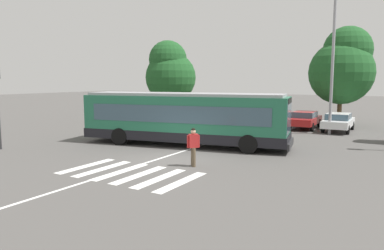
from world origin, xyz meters
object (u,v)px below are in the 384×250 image
Objects in this scene: parked_car_red at (305,119)px; background_tree_left at (170,72)px; parked_car_white at (338,121)px; background_tree_right at (343,66)px; parked_car_black at (242,115)px; pedestrian_crossing_street at (193,145)px; parked_car_silver at (273,117)px; city_transit_bus at (184,118)px; twin_arm_street_lamp at (334,42)px; parked_car_champagne at (216,114)px.

parked_car_red is 0.61× the size of background_tree_left.
parked_car_white is 0.56× the size of background_tree_right.
parked_car_black is 0.56× the size of background_tree_right.
parked_car_black is at bearing 6.38° from background_tree_left.
pedestrian_crossing_street is 15.51m from parked_car_silver.
parked_car_white is (8.00, -0.58, 0.00)m from parked_car_black.
parked_car_white is (2.53, -0.28, 0.00)m from parked_car_red.
twin_arm_street_lamp is at bearing 53.58° from city_transit_bus.
background_tree_right reaches higher than parked_car_black.
parked_car_red is (4.27, 11.09, -0.82)m from city_transit_bus.
parked_car_silver is (5.38, -0.21, 0.00)m from parked_car_champagne.
pedestrian_crossing_street is 0.38× the size of parked_car_white.
parked_car_red is at bearing -2.05° from parked_car_champagne.
parked_car_silver is 0.44× the size of twin_arm_street_lamp.
background_tree_left is (-8.19, 10.61, 2.92)m from city_transit_bus.
background_tree_right is at bearing 91.45° from twin_arm_street_lamp.
parked_car_silver and parked_car_red have the same top height.
parked_car_black is at bearing 175.54° from parked_car_silver.
pedestrian_crossing_street reaches higher than parked_car_silver.
twin_arm_street_lamp is at bearing 75.60° from pedestrian_crossing_street.
parked_car_red is at bearing 85.90° from pedestrian_crossing_street.
parked_car_silver is 2.62m from parked_car_red.
parked_car_white is at bearing -3.97° from parked_car_silver.
parked_car_champagne is 1.01× the size of parked_car_red.
parked_car_white is (10.53, -0.57, 0.00)m from parked_car_champagne.
city_transit_bus reaches higher than parked_car_red.
parked_car_champagne and parked_car_silver have the same top height.
city_transit_bus is at bearing -126.42° from twin_arm_street_lamp.
parked_car_white is (6.80, 10.81, -0.82)m from city_transit_bus.
parked_car_black is at bearing 96.02° from city_transit_bus.
parked_car_red is at bearing 173.68° from parked_car_white.
parked_car_champagne is at bearing 113.80° from pedestrian_crossing_street.
background_tree_left reaches higher than parked_car_silver.
pedestrian_crossing_street reaches higher than parked_car_white.
background_tree_left is (-9.83, -0.56, 3.74)m from parked_car_silver.
twin_arm_street_lamp is (2.27, -2.22, 5.59)m from parked_car_red.
parked_car_silver is (2.85, -0.22, 0.00)m from parked_car_black.
parked_car_white is 0.61× the size of background_tree_left.
twin_arm_street_lamp is (10.28, -2.51, 5.59)m from parked_car_champagne.
parked_car_silver is at bearing 3.25° from background_tree_left.
pedestrian_crossing_street is at bearing -84.38° from parked_car_silver.
twin_arm_street_lamp is (6.54, 8.87, 4.76)m from city_transit_bus.
city_transit_bus is 7.24× the size of pedestrian_crossing_street.
parked_car_silver is (-1.52, 15.44, -0.20)m from pedestrian_crossing_street.
parked_car_black is 7.96m from background_tree_left.
parked_car_red is at bearing -1.68° from parked_car_silver.
background_tree_right is (10.14, 3.00, 4.16)m from parked_car_champagne.
pedestrian_crossing_street is at bearing -52.65° from background_tree_left.
parked_car_champagne is 0.61× the size of background_tree_left.
city_transit_bus is 12.00m from twin_arm_street_lamp.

